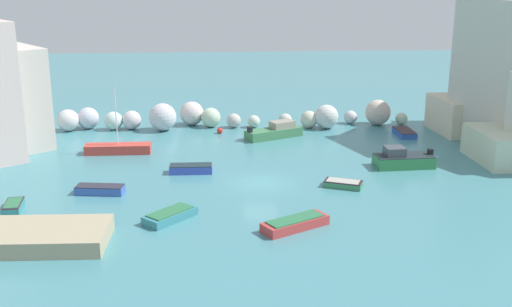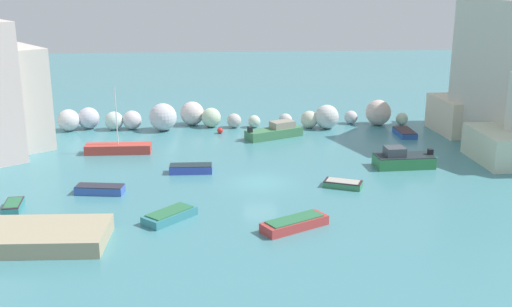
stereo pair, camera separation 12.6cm
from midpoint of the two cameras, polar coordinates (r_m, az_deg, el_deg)
cove_water at (r=46.75m, az=0.45°, el=-2.67°), size 160.00×160.00×0.00m
rock_breakwater at (r=63.05m, az=-3.17°, el=3.35°), size 35.41×4.86×2.73m
stone_dock at (r=38.55m, az=-19.77°, el=-7.12°), size 8.87×4.61×0.98m
channel_buoy at (r=61.00m, az=-3.25°, el=2.11°), size 0.57×0.57×0.57m
moored_boat_0 at (r=55.47m, az=-12.40°, el=0.46°), size 5.63×1.50×5.82m
moored_boat_1 at (r=51.68m, az=13.32°, el=-0.54°), size 4.78×2.41×1.68m
moored_boat_2 at (r=38.56m, az=3.64°, el=-6.40°), size 4.47×3.37×0.67m
moored_boat_3 at (r=45.73m, az=-14.00°, el=-3.20°), size 3.53×1.66×0.61m
moored_boat_4 at (r=59.35m, az=1.84°, el=2.02°), size 5.71×3.96×1.50m
moored_boat_5 at (r=40.16m, az=-7.80°, el=-5.62°), size 3.55×3.62×0.62m
moored_boat_6 at (r=44.39m, az=-21.22°, el=-4.48°), size 1.34×2.48×0.54m
moored_boat_7 at (r=49.17m, az=-5.89°, el=-1.39°), size 3.33×1.30×0.66m
moored_boat_8 at (r=61.80m, az=13.49°, el=1.86°), size 1.55×3.23×0.56m
moored_boat_9 at (r=46.15m, az=8.02°, el=-2.75°), size 3.04×2.27×0.49m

